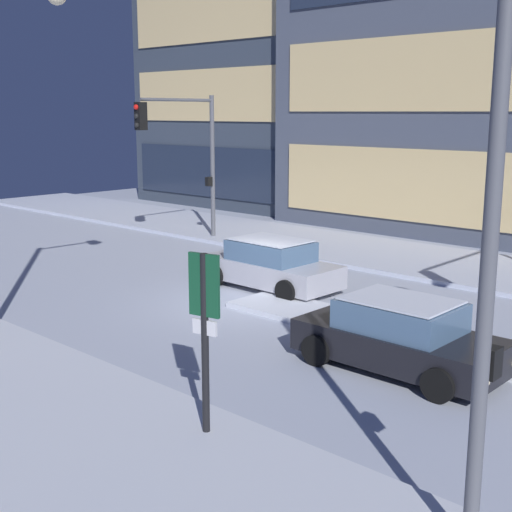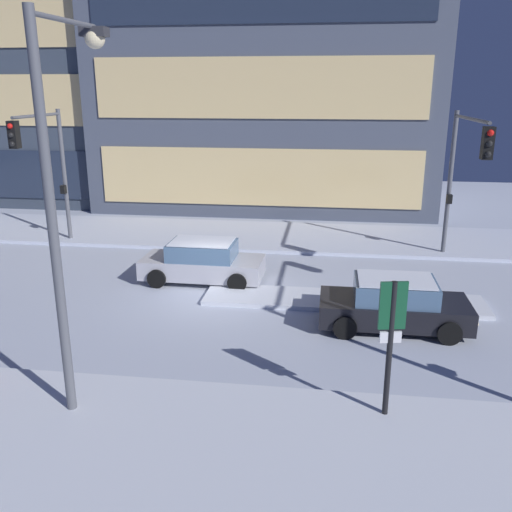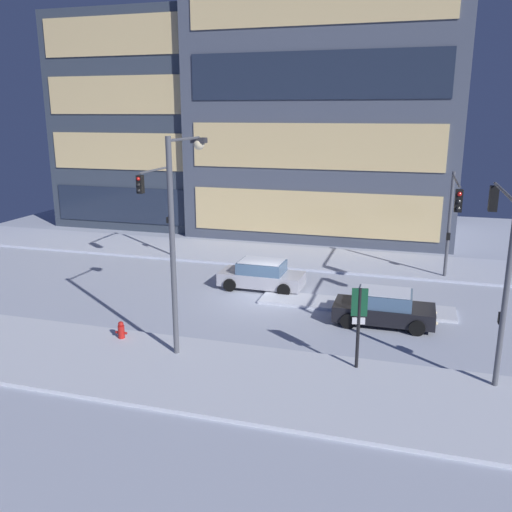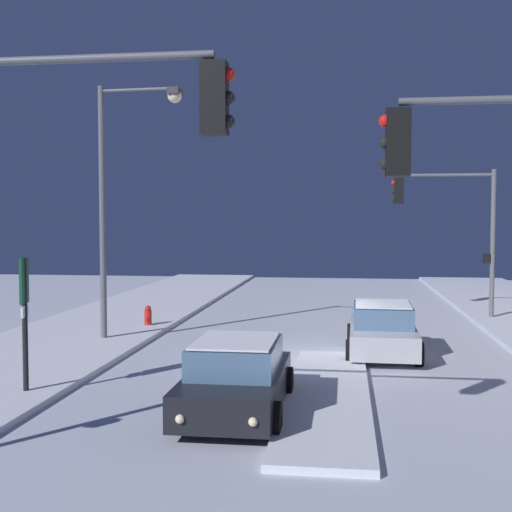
{
  "view_description": "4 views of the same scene",
  "coord_description": "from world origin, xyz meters",
  "px_view_note": "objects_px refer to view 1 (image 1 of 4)",
  "views": [
    {
      "loc": [
        12.65,
        -13.34,
        5.18
      ],
      "look_at": [
        2.1,
        -1.94,
        1.95
      ],
      "focal_mm": 48.82,
      "sensor_mm": 36.0,
      "label": 1
    },
    {
      "loc": [
        3.7,
        -16.66,
        6.65
      ],
      "look_at": [
        1.62,
        -1.28,
        1.94
      ],
      "focal_mm": 38.88,
      "sensor_mm": 36.0,
      "label": 2
    },
    {
      "loc": [
        6.54,
        -24.08,
        8.83
      ],
      "look_at": [
        0.22,
        -2.48,
        2.88
      ],
      "focal_mm": 38.2,
      "sensor_mm": 36.0,
      "label": 3
    },
    {
      "loc": [
        18.67,
        0.67,
        3.88
      ],
      "look_at": [
        0.46,
        -1.77,
        2.89
      ],
      "focal_mm": 46.81,
      "sensor_mm": 36.0,
      "label": 4
    }
  ],
  "objects_px": {
    "car_far": "(271,265)",
    "parking_info_sign": "(205,322)",
    "car_near": "(399,336)",
    "traffic_light_corner_far_left": "(184,143)"
  },
  "relations": [
    {
      "from": "traffic_light_corner_far_left",
      "to": "parking_info_sign",
      "type": "distance_m",
      "value": 17.12
    },
    {
      "from": "car_near",
      "to": "car_far",
      "type": "distance_m",
      "value": 7.13
    },
    {
      "from": "car_near",
      "to": "car_far",
      "type": "relative_size",
      "value": 0.98
    },
    {
      "from": "car_near",
      "to": "parking_info_sign",
      "type": "relative_size",
      "value": 1.41
    },
    {
      "from": "car_far",
      "to": "parking_info_sign",
      "type": "bearing_deg",
      "value": 126.55
    },
    {
      "from": "traffic_light_corner_far_left",
      "to": "car_far",
      "type": "bearing_deg",
      "value": 67.13
    },
    {
      "from": "car_near",
      "to": "parking_info_sign",
      "type": "distance_m",
      "value": 4.98
    },
    {
      "from": "parking_info_sign",
      "to": "car_far",
      "type": "bearing_deg",
      "value": 24.3
    },
    {
      "from": "car_near",
      "to": "traffic_light_corner_far_left",
      "type": "distance_m",
      "value": 15.29
    },
    {
      "from": "car_near",
      "to": "traffic_light_corner_far_left",
      "type": "relative_size",
      "value": 0.74
    }
  ]
}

